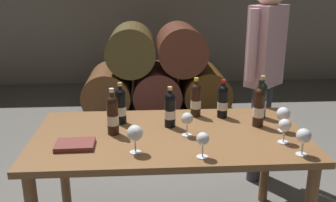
{
  "coord_description": "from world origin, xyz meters",
  "views": [
    {
      "loc": [
        -0.15,
        -2.17,
        1.68
      ],
      "look_at": [
        0.0,
        0.2,
        0.91
      ],
      "focal_mm": 40.17,
      "sensor_mm": 36.0,
      "label": 1
    }
  ],
  "objects_px": {
    "wine_glass_0": "(135,134)",
    "wine_bottle_1": "(196,99)",
    "wine_glass_1": "(285,126)",
    "wine_glass_4": "(283,114)",
    "wine_bottle_2": "(113,115)",
    "sommelier_presenting": "(265,62)",
    "wine_bottle_3": "(170,109)",
    "wine_glass_5": "(203,140)",
    "wine_glass_2": "(304,137)",
    "wine_bottle_5": "(121,106)",
    "tasting_notebook": "(75,145)",
    "dining_table": "(170,147)",
    "wine_bottle_6": "(261,100)",
    "wine_bottle_4": "(223,101)",
    "wine_glass_3": "(187,119)",
    "wine_bottle_0": "(259,107)"
  },
  "relations": [
    {
      "from": "wine_bottle_6",
      "to": "wine_glass_4",
      "type": "relative_size",
      "value": 1.86
    },
    {
      "from": "wine_glass_3",
      "to": "wine_bottle_5",
      "type": "bearing_deg",
      "value": 150.32
    },
    {
      "from": "wine_bottle_2",
      "to": "sommelier_presenting",
      "type": "distance_m",
      "value": 1.39
    },
    {
      "from": "wine_glass_2",
      "to": "wine_glass_4",
      "type": "relative_size",
      "value": 0.97
    },
    {
      "from": "wine_glass_3",
      "to": "wine_glass_5",
      "type": "distance_m",
      "value": 0.31
    },
    {
      "from": "wine_bottle_2",
      "to": "sommelier_presenting",
      "type": "height_order",
      "value": "sommelier_presenting"
    },
    {
      "from": "dining_table",
      "to": "wine_bottle_6",
      "type": "distance_m",
      "value": 0.73
    },
    {
      "from": "wine_bottle_0",
      "to": "wine_glass_3",
      "type": "height_order",
      "value": "wine_bottle_0"
    },
    {
      "from": "dining_table",
      "to": "wine_bottle_6",
      "type": "height_order",
      "value": "wine_bottle_6"
    },
    {
      "from": "wine_glass_5",
      "to": "wine_bottle_3",
      "type": "bearing_deg",
      "value": 107.31
    },
    {
      "from": "wine_glass_5",
      "to": "tasting_notebook",
      "type": "distance_m",
      "value": 0.74
    },
    {
      "from": "wine_bottle_1",
      "to": "wine_bottle_6",
      "type": "xyz_separation_m",
      "value": [
        0.45,
        -0.05,
        0.01
      ]
    },
    {
      "from": "wine_bottle_4",
      "to": "wine_glass_5",
      "type": "height_order",
      "value": "wine_bottle_4"
    },
    {
      "from": "wine_glass_4",
      "to": "wine_glass_2",
      "type": "bearing_deg",
      "value": -91.78
    },
    {
      "from": "wine_glass_2",
      "to": "wine_bottle_5",
      "type": "bearing_deg",
      "value": 151.66
    },
    {
      "from": "dining_table",
      "to": "wine_glass_0",
      "type": "distance_m",
      "value": 0.39
    },
    {
      "from": "dining_table",
      "to": "wine_bottle_3",
      "type": "xyz_separation_m",
      "value": [
        0.01,
        0.12,
        0.21
      ]
    },
    {
      "from": "wine_glass_0",
      "to": "tasting_notebook",
      "type": "bearing_deg",
      "value": 164.47
    },
    {
      "from": "wine_bottle_2",
      "to": "tasting_notebook",
      "type": "bearing_deg",
      "value": -138.66
    },
    {
      "from": "wine_glass_0",
      "to": "wine_bottle_1",
      "type": "bearing_deg",
      "value": 54.09
    },
    {
      "from": "wine_glass_1",
      "to": "wine_glass_4",
      "type": "relative_size",
      "value": 0.93
    },
    {
      "from": "dining_table",
      "to": "wine_glass_4",
      "type": "relative_size",
      "value": 10.6
    },
    {
      "from": "wine_bottle_2",
      "to": "wine_bottle_5",
      "type": "xyz_separation_m",
      "value": [
        0.04,
        0.18,
        -0.01
      ]
    },
    {
      "from": "wine_bottle_3",
      "to": "wine_glass_5",
      "type": "xyz_separation_m",
      "value": [
        0.14,
        -0.46,
        -0.02
      ]
    },
    {
      "from": "wine_glass_0",
      "to": "wine_bottle_3",
      "type": "bearing_deg",
      "value": 60.12
    },
    {
      "from": "wine_bottle_4",
      "to": "wine_bottle_6",
      "type": "distance_m",
      "value": 0.27
    },
    {
      "from": "dining_table",
      "to": "wine_bottle_1",
      "type": "height_order",
      "value": "wine_bottle_1"
    },
    {
      "from": "dining_table",
      "to": "wine_bottle_3",
      "type": "relative_size",
      "value": 6.27
    },
    {
      "from": "wine_glass_3",
      "to": "sommelier_presenting",
      "type": "height_order",
      "value": "sommelier_presenting"
    },
    {
      "from": "wine_glass_4",
      "to": "tasting_notebook",
      "type": "xyz_separation_m",
      "value": [
        -1.27,
        -0.16,
        -0.1
      ]
    },
    {
      "from": "dining_table",
      "to": "wine_bottle_4",
      "type": "distance_m",
      "value": 0.52
    },
    {
      "from": "wine_bottle_4",
      "to": "wine_glass_1",
      "type": "bearing_deg",
      "value": -58.85
    },
    {
      "from": "wine_bottle_2",
      "to": "wine_glass_0",
      "type": "relative_size",
      "value": 1.8
    },
    {
      "from": "wine_bottle_3",
      "to": "wine_bottle_5",
      "type": "distance_m",
      "value": 0.33
    },
    {
      "from": "dining_table",
      "to": "wine_glass_2",
      "type": "bearing_deg",
      "value": -26.35
    },
    {
      "from": "wine_bottle_6",
      "to": "wine_bottle_3",
      "type": "bearing_deg",
      "value": -168.08
    },
    {
      "from": "wine_bottle_3",
      "to": "wine_bottle_4",
      "type": "bearing_deg",
      "value": 22.13
    },
    {
      "from": "wine_glass_2",
      "to": "wine_glass_1",
      "type": "bearing_deg",
      "value": 104.32
    },
    {
      "from": "dining_table",
      "to": "wine_bottle_6",
      "type": "bearing_deg",
      "value": 21.44
    },
    {
      "from": "wine_bottle_0",
      "to": "wine_glass_2",
      "type": "xyz_separation_m",
      "value": [
        0.12,
        -0.44,
        -0.02
      ]
    },
    {
      "from": "wine_glass_4",
      "to": "dining_table",
      "type": "bearing_deg",
      "value": 179.49
    },
    {
      "from": "wine_bottle_4",
      "to": "wine_glass_3",
      "type": "bearing_deg",
      "value": -132.37
    },
    {
      "from": "wine_glass_2",
      "to": "tasting_notebook",
      "type": "bearing_deg",
      "value": 171.74
    },
    {
      "from": "wine_bottle_0",
      "to": "wine_glass_2",
      "type": "relative_size",
      "value": 2.02
    },
    {
      "from": "wine_bottle_1",
      "to": "tasting_notebook",
      "type": "height_order",
      "value": "wine_bottle_1"
    },
    {
      "from": "sommelier_presenting",
      "to": "tasting_notebook",
      "type": "bearing_deg",
      "value": -146.49
    },
    {
      "from": "wine_glass_2",
      "to": "wine_glass_4",
      "type": "height_order",
      "value": "wine_glass_4"
    },
    {
      "from": "dining_table",
      "to": "tasting_notebook",
      "type": "relative_size",
      "value": 7.73
    },
    {
      "from": "wine_bottle_1",
      "to": "wine_glass_1",
      "type": "relative_size",
      "value": 1.87
    },
    {
      "from": "wine_bottle_1",
      "to": "wine_glass_3",
      "type": "bearing_deg",
      "value": -106.11
    }
  ]
}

